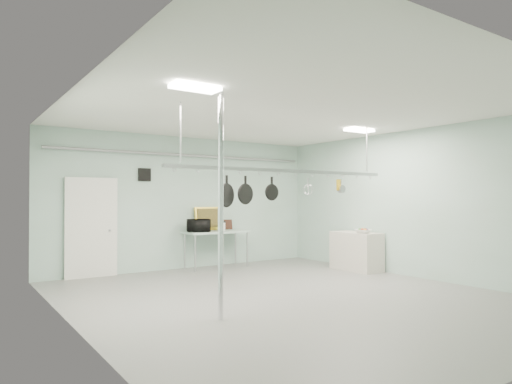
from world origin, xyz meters
TOP-DOWN VIEW (x-y plane):
  - floor at (0.00, 0.00)m, footprint 8.00×8.00m
  - ceiling at (0.00, 0.00)m, footprint 7.00×8.00m
  - back_wall at (0.00, 3.99)m, footprint 7.00×0.02m
  - right_wall at (3.49, 0.00)m, footprint 0.02×8.00m
  - door at (-2.30, 3.94)m, footprint 1.10×0.10m
  - wall_vent at (-1.10, 3.97)m, footprint 0.30×0.04m
  - conduit_pipe at (0.00, 3.90)m, footprint 6.60×0.07m
  - chrome_pole at (-1.70, -0.60)m, footprint 0.08×0.08m
  - prep_table at (0.60, 3.60)m, footprint 1.60×0.70m
  - side_cabinet at (3.15, 1.40)m, footprint 0.60×1.20m
  - pot_rack at (0.20, 0.30)m, footprint 4.80×0.06m
  - light_panel_left at (-2.20, -0.80)m, footprint 0.65×0.30m
  - light_panel_right at (2.40, 0.60)m, footprint 0.65×0.30m
  - microwave at (0.08, 3.55)m, footprint 0.64×0.54m
  - coffee_canister at (0.78, 3.62)m, footprint 0.19×0.19m
  - painting_large at (0.55, 3.90)m, footprint 0.78×0.14m
  - painting_small at (1.06, 3.90)m, footprint 0.30×0.10m
  - fruit_bowl at (3.06, 1.11)m, footprint 0.44×0.44m
  - skillet_left at (-1.07, 0.30)m, footprint 0.39×0.22m
  - skillet_mid at (-0.70, 0.30)m, footprint 0.36×0.14m
  - skillet_right at (-0.14, 0.30)m, footprint 0.29×0.07m
  - whisk at (0.70, 0.30)m, footprint 0.23×0.23m
  - grater at (1.48, 0.30)m, footprint 0.10×0.05m
  - saucepan at (1.56, 0.30)m, footprint 0.17×0.12m
  - fruit_cluster at (3.06, 1.11)m, footprint 0.24×0.24m

SIDE VIEW (x-z plane):
  - floor at x=0.00m, z-range 0.00..0.00m
  - side_cabinet at x=3.15m, z-range 0.00..0.90m
  - prep_table at x=0.60m, z-range 0.38..1.28m
  - fruit_bowl at x=3.06m, z-range 0.90..0.99m
  - fruit_cluster at x=3.06m, z-range 0.94..1.03m
  - coffee_canister at x=0.78m, z-range 0.90..1.10m
  - painting_small at x=1.06m, z-range 0.90..1.16m
  - door at x=-2.30m, z-range -0.05..2.15m
  - microwave at x=0.08m, z-range 0.91..1.21m
  - painting_large at x=0.55m, z-range 0.90..1.49m
  - back_wall at x=0.00m, z-range 0.00..3.20m
  - right_wall at x=3.49m, z-range 0.00..3.20m
  - chrome_pole at x=-1.70m, z-range 0.00..3.20m
  - skillet_left at x=-1.07m, z-range 1.55..2.09m
  - skillet_mid at x=-0.70m, z-range 1.60..2.09m
  - skillet_right at x=-0.14m, z-range 1.67..2.09m
  - whisk at x=0.70m, z-range 1.76..2.09m
  - saucepan at x=1.56m, z-range 1.80..2.09m
  - grater at x=1.48m, z-range 1.85..2.09m
  - pot_rack at x=0.20m, z-range 1.73..2.73m
  - wall_vent at x=-1.10m, z-range 2.10..2.40m
  - conduit_pipe at x=0.00m, z-range 2.71..2.79m
  - light_panel_left at x=-2.20m, z-range 3.14..3.19m
  - light_panel_right at x=2.40m, z-range 3.14..3.19m
  - ceiling at x=0.00m, z-range 3.18..3.20m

